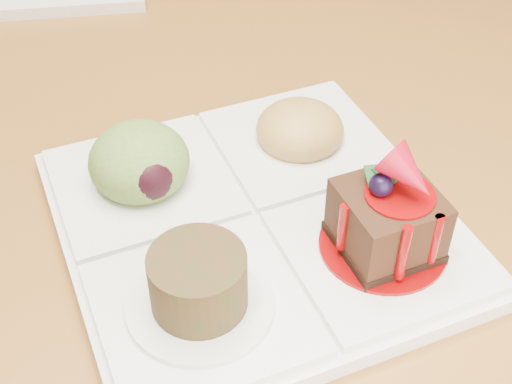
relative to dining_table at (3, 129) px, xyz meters
name	(u,v)px	position (x,y,z in m)	size (l,w,h in m)	color
dining_table	(3,129)	(0.00, 0.00, 0.00)	(1.00, 1.80, 0.75)	brown
sampler_plate	(252,207)	(0.11, -0.29, 0.09)	(0.27, 0.27, 0.10)	silver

